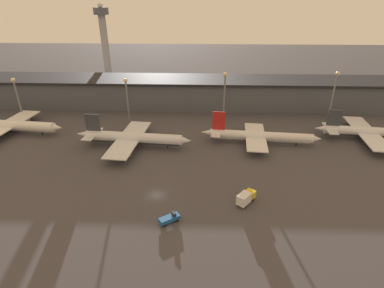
{
  "coord_description": "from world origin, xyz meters",
  "views": [
    {
      "loc": [
        13.06,
        -71.07,
        52.4
      ],
      "look_at": [
        9.54,
        21.7,
        6.0
      ],
      "focal_mm": 28.0,
      "sensor_mm": 36.0,
      "label": 1
    }
  ],
  "objects": [
    {
      "name": "service_vehicle_1",
      "position": [
        5.07,
        -11.54,
        1.22
      ],
      "size": [
        5.59,
        4.69,
        2.6
      ],
      "rotation": [
        0.0,
        0.0,
        0.59
      ],
      "color": "#195199",
      "rests_on": "ground"
    },
    {
      "name": "airplane_2",
      "position": [
        35.27,
        35.32,
        3.11
      ],
      "size": [
        46.35,
        26.75,
        12.44
      ],
      "rotation": [
        0.0,
        0.0,
        -0.09
      ],
      "color": "silver",
      "rests_on": "ground"
    },
    {
      "name": "ground",
      "position": [
        0.0,
        0.0,
        0.0
      ],
      "size": [
        600.0,
        600.0,
        0.0
      ],
      "primitive_type": "plane",
      "color": "#423F44"
    },
    {
      "name": "lamp_post_2",
      "position": [
        22.49,
        57.14,
        14.66
      ],
      "size": [
        1.8,
        1.8,
        22.75
      ],
      "color": "slate",
      "rests_on": "ground"
    },
    {
      "name": "lamp_post_0",
      "position": [
        -71.33,
        57.14,
        12.82
      ],
      "size": [
        1.8,
        1.8,
        19.51
      ],
      "color": "slate",
      "rests_on": "ground"
    },
    {
      "name": "airplane_0",
      "position": [
        -67.74,
        41.02,
        3.56
      ],
      "size": [
        47.14,
        36.44,
        13.22
      ],
      "rotation": [
        0.0,
        0.0,
        -0.09
      ],
      "color": "white",
      "rests_on": "ground"
    },
    {
      "name": "lamp_post_3",
      "position": [
        69.67,
        57.14,
        15.15
      ],
      "size": [
        1.8,
        1.8,
        23.63
      ],
      "color": "slate",
      "rests_on": "ground"
    },
    {
      "name": "terminal_building",
      "position": [
        0.0,
        79.5,
        7.19
      ],
      "size": [
        238.47,
        22.91,
        14.28
      ],
      "color": "#4C515B",
      "rests_on": "ground"
    },
    {
      "name": "lamp_post_1",
      "position": [
        -20.95,
        57.14,
        12.94
      ],
      "size": [
        1.8,
        1.8,
        19.71
      ],
      "color": "slate",
      "rests_on": "ground"
    },
    {
      "name": "airplane_1",
      "position": [
        -13.5,
        30.79,
        3.55
      ],
      "size": [
        45.21,
        33.91,
        12.54
      ],
      "rotation": [
        0.0,
        0.0,
        -0.09
      ],
      "color": "silver",
      "rests_on": "ground"
    },
    {
      "name": "control_tower",
      "position": [
        -49.09,
        122.93,
        27.93
      ],
      "size": [
        9.0,
        9.0,
        48.48
      ],
      "color": "#99999E",
      "rests_on": "ground"
    },
    {
      "name": "service_vehicle_0",
      "position": [
        25.41,
        -2.92,
        1.96
      ],
      "size": [
        6.14,
        6.81,
        3.54
      ],
      "rotation": [
        0.0,
        0.0,
        0.9
      ],
      "color": "gold",
      "rests_on": "ground"
    },
    {
      "name": "airplane_3",
      "position": [
        80.22,
        40.54,
        3.28
      ],
      "size": [
        44.14,
        34.68,
        11.91
      ],
      "rotation": [
        0.0,
        0.0,
        -0.09
      ],
      "color": "silver",
      "rests_on": "ground"
    }
  ]
}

